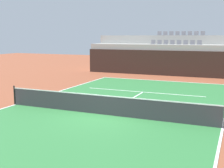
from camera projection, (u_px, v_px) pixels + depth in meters
The scene contains 13 objects.
ground_plane at pixel (104, 115), 14.46m from camera, with size 80.00×80.00×0.00m, color brown.
court_surface at pixel (104, 115), 14.46m from camera, with size 11.00×24.00×0.01m, color #2D7238.
baseline_far at pixel (163, 81), 25.30m from camera, with size 11.00×0.10×0.00m, color white.
sideline_left at pixel (16, 105), 16.58m from camera, with size 0.10×24.00×0.00m, color white.
sideline_right at pixel (223, 128), 12.34m from camera, with size 0.10×24.00×0.00m, color white.
service_line_far at pixel (143, 92), 20.26m from camera, with size 8.26×0.10×0.00m, color white.
centre_service_line at pixel (127, 101), 17.36m from camera, with size 0.10×6.40×0.00m, color white.
back_wall at pixel (172, 63), 28.32m from camera, with size 17.48×0.30×2.42m, color black.
stands_tier_lower at pixel (175, 59), 29.50m from camera, with size 17.48×2.40×2.97m, color #9E9E99.
stands_tier_upper at pixel (179, 54), 31.61m from camera, with size 17.48×2.40×3.85m, color #9E9E99.
seating_row_lower at pixel (175, 43), 29.33m from camera, with size 5.00×0.44×0.44m.
seating_row_upper at pixel (180, 34), 31.36m from camera, with size 5.00×0.44×0.44m.
tennis_net at pixel (104, 105), 14.38m from camera, with size 11.08×0.08×1.07m.
Camera 1 is at (5.90, -12.74, 3.82)m, focal length 47.55 mm.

